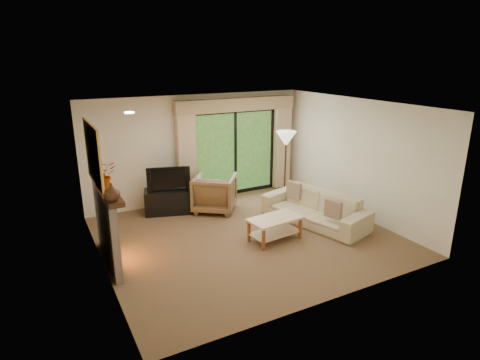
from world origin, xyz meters
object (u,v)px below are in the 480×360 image
media_console (170,201)px  coffee_table (275,229)px  sofa (315,208)px  armchair (215,193)px

media_console → coffee_table: bearing=-42.9°
sofa → media_console: bearing=-144.5°
armchair → coffee_table: bearing=137.1°
media_console → sofa: (2.55, -2.04, 0.06)m
media_console → coffee_table: (1.35, -2.34, -0.05)m
coffee_table → armchair: bearing=94.6°
armchair → sofa: (1.59, -1.68, -0.09)m
sofa → coffee_table: size_ratio=2.24×
media_console → armchair: (0.97, -0.36, 0.15)m
sofa → armchair: bearing=-152.6°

